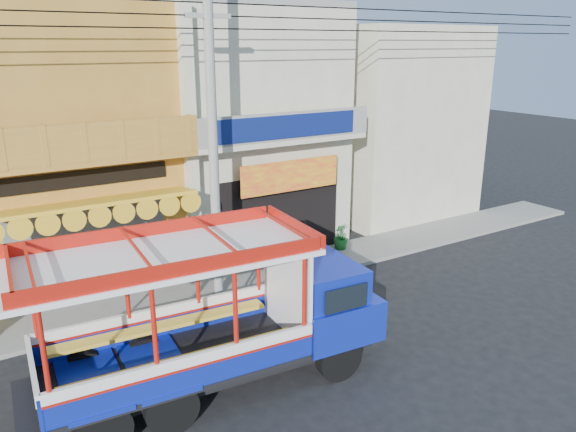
% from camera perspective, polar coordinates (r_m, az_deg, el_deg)
% --- Properties ---
extents(ground, '(90.00, 90.00, 0.00)m').
position_cam_1_polar(ground, '(14.14, 2.64, -12.32)').
color(ground, black).
rests_on(ground, ground).
extents(sidewalk, '(30.00, 2.00, 0.12)m').
position_cam_1_polar(sidewalk, '(17.20, -4.99, -6.55)').
color(sidewalk, slate).
rests_on(sidewalk, ground).
extents(shophouse_left, '(6.00, 7.50, 8.24)m').
position_cam_1_polar(shophouse_left, '(18.53, -22.31, 7.04)').
color(shophouse_left, '#A76A25').
rests_on(shophouse_left, ground).
extents(shophouse_right, '(6.00, 6.75, 8.24)m').
position_cam_1_polar(shophouse_right, '(20.40, -5.40, 9.05)').
color(shophouse_right, '#BDB59B').
rests_on(shophouse_right, ground).
extents(party_pilaster, '(0.35, 0.30, 8.00)m').
position_cam_1_polar(party_pilaster, '(16.39, -9.85, 6.51)').
color(party_pilaster, '#BDB59B').
rests_on(party_pilaster, ground).
extents(filler_building_right, '(6.00, 6.00, 7.60)m').
position_cam_1_polar(filler_building_right, '(24.40, 9.61, 9.48)').
color(filler_building_right, '#BDB59B').
rests_on(filler_building_right, ground).
extents(utility_pole, '(28.00, 0.26, 9.00)m').
position_cam_1_polar(utility_pole, '(14.88, -7.19, 9.60)').
color(utility_pole, gray).
rests_on(utility_pole, ground).
extents(songthaew_truck, '(7.50, 2.89, 3.43)m').
position_cam_1_polar(songthaew_truck, '(11.83, -5.36, -9.54)').
color(songthaew_truck, black).
rests_on(songthaew_truck, ground).
extents(potted_plant_a, '(1.17, 1.21, 1.02)m').
position_cam_1_polar(potted_plant_a, '(17.95, -0.81, -3.48)').
color(potted_plant_a, '#195A21').
rests_on(potted_plant_a, sidewalk).
extents(potted_plant_b, '(0.56, 0.63, 0.96)m').
position_cam_1_polar(potted_plant_b, '(18.48, 2.11, -2.98)').
color(potted_plant_b, '#195A21').
rests_on(potted_plant_b, sidewalk).
extents(potted_plant_c, '(0.72, 0.72, 0.91)m').
position_cam_1_polar(potted_plant_c, '(19.46, 5.37, -2.07)').
color(potted_plant_c, '#195A21').
rests_on(potted_plant_c, sidewalk).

